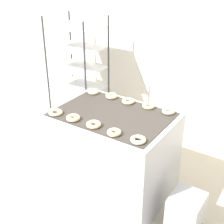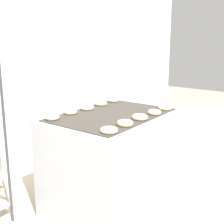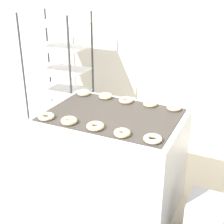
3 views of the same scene
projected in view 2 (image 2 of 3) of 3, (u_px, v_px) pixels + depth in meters
The scene contains 13 objects.
wall_back at pixel (13, 58), 3.63m from camera, with size 8.00×0.05×2.80m.
fryer_machine at pixel (112, 161), 3.02m from camera, with size 1.21×0.87×0.94m.
glaze_bin at pixel (162, 161), 3.73m from camera, with size 0.29×0.32×0.38m.
donut_near_leftmost at pixel (109, 130), 2.37m from camera, with size 0.14×0.14×0.04m, color beige.
donut_near_left at pixel (125, 123), 2.54m from camera, with size 0.13×0.13×0.04m, color beige.
donut_near_center at pixel (140, 117), 2.73m from camera, with size 0.14×0.14×0.04m, color beige.
donut_near_right at pixel (154, 112), 2.90m from camera, with size 0.13×0.13×0.04m, color beige.
donut_near_rightmost at pixel (165, 107), 3.09m from camera, with size 0.13×0.13×0.04m, color beige.
donut_far_leftmost at pixel (52, 117), 2.73m from camera, with size 0.13×0.13×0.04m, color beige.
donut_far_left at pixel (70, 112), 2.92m from camera, with size 0.13×0.13×0.04m, color beige.
donut_far_center at pixel (87, 107), 3.09m from camera, with size 0.14×0.14×0.04m, color beige.
donut_far_right at pixel (101, 103), 3.27m from camera, with size 0.13×0.13×0.04m, color beige.
donut_far_rightmost at pixel (113, 100), 3.45m from camera, with size 0.13×0.13×0.04m, color beige.
Camera 2 is at (-2.26, -0.99, 1.67)m, focal length 50.00 mm.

